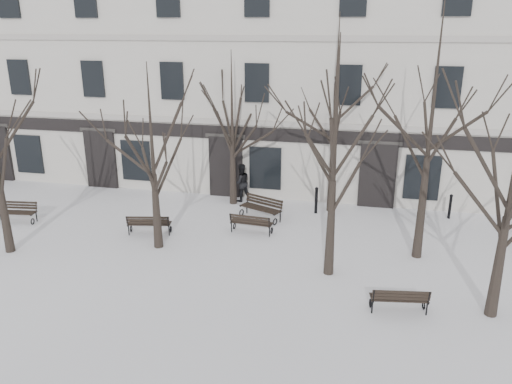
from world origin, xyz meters
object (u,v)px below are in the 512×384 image
(bench_2, at_px, (399,299))
(bench_3, at_px, (261,207))
(tree_1, at_px, (151,136))
(bench_1, at_px, (149,223))
(bench_4, at_px, (251,223))
(tree_2, at_px, (336,131))
(bench_0, at_px, (16,211))

(bench_2, xyz_separation_m, bench_3, (-5.34, 6.33, 0.07))
(tree_1, relative_size, bench_1, 3.83)
(bench_4, bearing_deg, bench_3, -87.31)
(tree_2, distance_m, bench_1, 8.52)
(tree_1, height_order, bench_4, tree_1)
(tree_1, bearing_deg, bench_0, 171.12)
(bench_4, bearing_deg, bench_1, 18.78)
(bench_3, distance_m, bench_4, 1.66)
(bench_2, bearing_deg, bench_0, -22.45)
(tree_2, xyz_separation_m, bench_1, (-7.14, 1.75, -4.30))
(bench_4, bearing_deg, bench_0, 10.19)
(tree_1, distance_m, bench_1, 3.94)
(bench_0, distance_m, bench_3, 10.24)
(bench_1, height_order, bench_4, bench_1)
(bench_2, distance_m, bench_3, 8.28)
(tree_2, distance_m, bench_2, 5.21)
(tree_2, distance_m, bench_3, 6.89)
(tree_1, bearing_deg, bench_2, -17.65)
(tree_1, height_order, bench_1, tree_1)
(tree_2, bearing_deg, bench_0, 172.20)
(bench_0, relative_size, bench_1, 1.00)
(tree_1, xyz_separation_m, bench_0, (-6.78, 1.06, -3.72))
(bench_2, xyz_separation_m, bench_4, (-5.41, 4.67, 0.01))
(tree_2, xyz_separation_m, bench_0, (-13.11, 1.80, -4.30))
(tree_2, xyz_separation_m, bench_4, (-3.26, 2.71, -4.31))
(bench_1, bearing_deg, tree_2, 154.92)
(bench_3, bearing_deg, bench_1, -122.00)
(bench_0, xyz_separation_m, bench_2, (15.25, -3.76, -0.02))
(bench_3, bearing_deg, bench_2, -25.47)
(tree_2, bearing_deg, tree_1, 173.36)
(tree_1, distance_m, tree_2, 6.40)
(tree_1, xyz_separation_m, bench_1, (-0.81, 1.01, -3.72))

